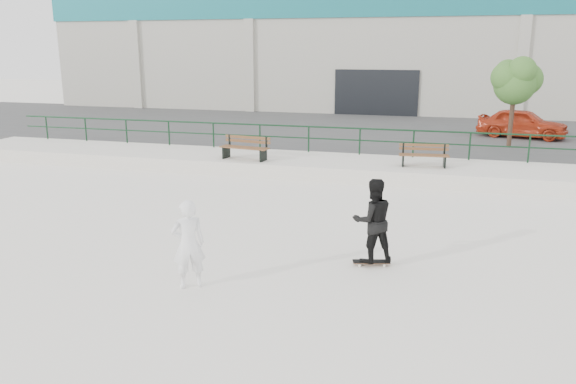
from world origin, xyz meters
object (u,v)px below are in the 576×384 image
(bench_left, at_px, (245,148))
(tree, at_px, (516,79))
(bench_right, at_px, (424,155))
(standing_skater, at_px, (373,221))
(skateboard, at_px, (371,262))
(red_car, at_px, (522,123))
(seated_skater, at_px, (188,244))

(bench_left, height_order, tree, tree)
(bench_right, xyz_separation_m, standing_skater, (-0.70, -8.33, 0.11))
(tree, height_order, skateboard, tree)
(tree, height_order, standing_skater, tree)
(red_car, bearing_deg, bench_left, 143.75)
(red_car, distance_m, standing_skater, 16.78)
(bench_left, distance_m, tree, 11.21)
(bench_left, bearing_deg, seated_skater, -67.92)
(bench_left, xyz_separation_m, tree, (9.59, 5.33, 2.32))
(red_car, height_order, seated_skater, red_car)
(tree, xyz_separation_m, standing_skater, (-3.95, -13.21, -2.25))
(tree, distance_m, skateboard, 14.15)
(bench_right, bearing_deg, bench_left, 177.93)
(tree, bearing_deg, bench_left, -150.93)
(tree, distance_m, seated_skater, 17.02)
(red_car, xyz_separation_m, skateboard, (-4.71, -16.10, -1.08))
(bench_left, relative_size, standing_skater, 1.06)
(red_car, xyz_separation_m, standing_skater, (-4.71, -16.10, -0.17))
(skateboard, bearing_deg, standing_skater, -7.80)
(bench_right, relative_size, tree, 0.47)
(skateboard, bearing_deg, tree, 58.45)
(bench_right, relative_size, skateboard, 2.13)
(bench_left, relative_size, red_car, 0.49)
(standing_skater, relative_size, seated_skater, 1.03)
(red_car, height_order, standing_skater, standing_skater)
(seated_skater, bearing_deg, standing_skater, 178.81)
(bench_left, distance_m, bench_right, 6.36)
(bench_left, xyz_separation_m, red_car, (10.36, 8.22, 0.24))
(tree, xyz_separation_m, seated_skater, (-7.17, -15.25, -2.37))
(seated_skater, bearing_deg, bench_left, -109.76)
(bench_left, bearing_deg, tree, 37.42)
(standing_skater, bearing_deg, skateboard, -18.39)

